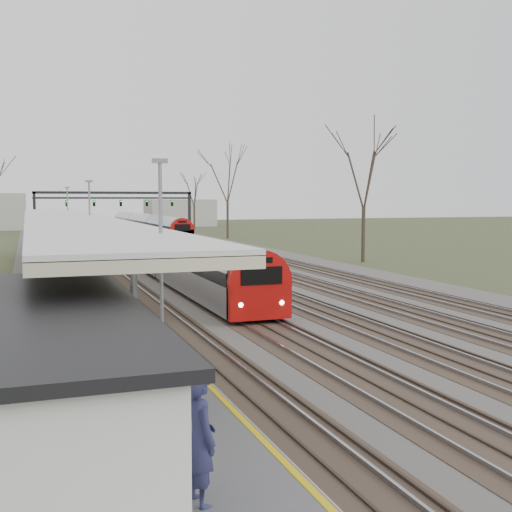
{
  "coord_description": "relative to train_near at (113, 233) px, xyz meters",
  "views": [
    {
      "loc": [
        -11.02,
        -2.69,
        4.99
      ],
      "look_at": [
        0.42,
        29.24,
        2.0
      ],
      "focal_mm": 45.0,
      "sensor_mm": 36.0,
      "label": 1
    }
  ],
  "objects": [
    {
      "name": "train_near",
      "position": [
        0.0,
        0.0,
        0.0
      ],
      "size": [
        2.62,
        90.21,
        3.05
      ],
      "color": "#A7A9B1",
      "rests_on": "ground"
    },
    {
      "name": "passenger",
      "position": [
        -6.48,
        -60.18,
        0.41
      ],
      "size": [
        0.53,
        0.71,
        1.78
      ],
      "primitive_type": "imported",
      "rotation": [
        0.0,
        0.0,
        1.74
      ],
      "color": "#27284B",
      "rests_on": "platform"
    },
    {
      "name": "train_far",
      "position": [
        7.0,
        20.72,
        0.0
      ],
      "size": [
        2.62,
        45.21,
        3.05
      ],
      "color": "#A7A9B1",
      "rests_on": "ground"
    },
    {
      "name": "tree_east_far",
      "position": [
        16.5,
        -23.35,
        5.81
      ],
      "size": [
        5.0,
        5.0,
        10.3
      ],
      "color": "#2D231C",
      "rests_on": "ground"
    },
    {
      "name": "canopy",
      "position": [
        -6.55,
        -32.36,
        2.45
      ],
      "size": [
        4.1,
        50.0,
        3.11
      ],
      "color": "slate",
      "rests_on": "platform"
    },
    {
      "name": "signal_gantry",
      "position": [
        2.79,
        19.64,
        3.43
      ],
      "size": [
        21.0,
        0.59,
        6.08
      ],
      "color": "black",
      "rests_on": "ground"
    },
    {
      "name": "track_bed",
      "position": [
        2.76,
        -10.35,
        -1.42
      ],
      "size": [
        24.0,
        160.0,
        0.22
      ],
      "color": "#474442",
      "rests_on": "ground"
    },
    {
      "name": "platform",
      "position": [
        -6.55,
        -27.85,
        -0.98
      ],
      "size": [
        3.5,
        69.0,
        1.0
      ],
      "primitive_type": "cube",
      "color": "#9E9B93",
      "rests_on": "ground"
    }
  ]
}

